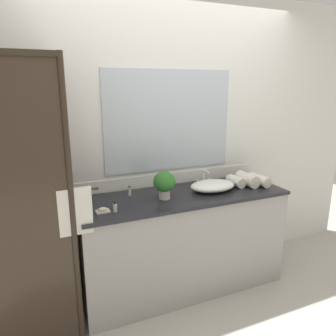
# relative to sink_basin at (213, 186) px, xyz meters

# --- Properties ---
(ground_plane) EXTENTS (8.00, 8.00, 0.00)m
(ground_plane) POSITION_rel_sink_basin_xyz_m (-0.28, 0.00, -0.94)
(ground_plane) COLOR #B7B2A8
(wall_back_with_mirror) EXTENTS (4.40, 0.06, 2.60)m
(wall_back_with_mirror) POSITION_rel_sink_basin_xyz_m (-0.28, 0.35, 0.36)
(wall_back_with_mirror) COLOR silver
(wall_back_with_mirror) RESTS_ON ground_plane
(vanity_cabinet) EXTENTS (1.80, 0.58, 0.90)m
(vanity_cabinet) POSITION_rel_sink_basin_xyz_m (-0.28, 0.01, -0.49)
(vanity_cabinet) COLOR #9E9993
(vanity_cabinet) RESTS_ON ground_plane
(shower_enclosure) EXTENTS (1.20, 0.59, 2.00)m
(shower_enclosure) POSITION_rel_sink_basin_xyz_m (-1.56, -0.18, 0.08)
(shower_enclosure) COLOR #2D2319
(shower_enclosure) RESTS_ON ground_plane
(sink_basin) EXTENTS (0.41, 0.28, 0.09)m
(sink_basin) POSITION_rel_sink_basin_xyz_m (0.00, 0.00, 0.00)
(sink_basin) COLOR white
(sink_basin) RESTS_ON vanity_cabinet
(faucet) EXTENTS (0.17, 0.13, 0.16)m
(faucet) POSITION_rel_sink_basin_xyz_m (-0.00, 0.17, 0.01)
(faucet) COLOR silver
(faucet) RESTS_ON vanity_cabinet
(potted_plant) EXTENTS (0.18, 0.18, 0.23)m
(potted_plant) POSITION_rel_sink_basin_xyz_m (-0.47, -0.02, 0.09)
(potted_plant) COLOR beige
(potted_plant) RESTS_ON vanity_cabinet
(soap_dish) EXTENTS (0.10, 0.07, 0.04)m
(soap_dish) POSITION_rel_sink_basin_xyz_m (-1.00, -0.11, -0.03)
(soap_dish) COLOR silver
(soap_dish) RESTS_ON vanity_cabinet
(amenity_bottle_lotion) EXTENTS (0.03, 0.03, 0.09)m
(amenity_bottle_lotion) POSITION_rel_sink_basin_xyz_m (-0.72, 0.16, -0.00)
(amenity_bottle_lotion) COLOR silver
(amenity_bottle_lotion) RESTS_ON vanity_cabinet
(amenity_bottle_conditioner) EXTENTS (0.03, 0.03, 0.08)m
(amenity_bottle_conditioner) POSITION_rel_sink_basin_xyz_m (-0.91, -0.14, -0.01)
(amenity_bottle_conditioner) COLOR silver
(amenity_bottle_conditioner) RESTS_ON vanity_cabinet
(rolled_towel_near_edge) EXTENTS (0.11, 0.23, 0.10)m
(rolled_towel_near_edge) POSITION_rel_sink_basin_xyz_m (0.48, -0.03, 0.00)
(rolled_towel_near_edge) COLOR silver
(rolled_towel_near_edge) RESTS_ON vanity_cabinet
(rolled_towel_middle) EXTENTS (0.12, 0.24, 0.12)m
(rolled_towel_middle) POSITION_rel_sink_basin_xyz_m (0.37, 0.00, 0.01)
(rolled_towel_middle) COLOR silver
(rolled_towel_middle) RESTS_ON vanity_cabinet
(rolled_towel_far_edge) EXTENTS (0.11, 0.19, 0.09)m
(rolled_towel_far_edge) POSITION_rel_sink_basin_xyz_m (0.26, 0.03, 0.00)
(rolled_towel_far_edge) COLOR silver
(rolled_towel_far_edge) RESTS_ON vanity_cabinet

